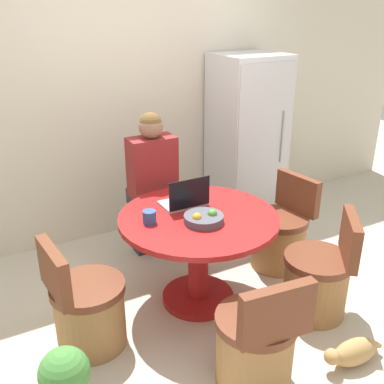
% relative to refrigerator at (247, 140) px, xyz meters
% --- Properties ---
extents(ground_plane, '(12.00, 12.00, 0.00)m').
position_rel_refrigerator_xyz_m(ground_plane, '(-1.08, -1.21, -0.86)').
color(ground_plane, beige).
extents(wall_back, '(7.00, 0.06, 2.60)m').
position_rel_refrigerator_xyz_m(wall_back, '(-1.08, 0.36, 0.44)').
color(wall_back, beige).
rests_on(wall_back, ground_plane).
extents(refrigerator, '(0.66, 0.63, 1.72)m').
position_rel_refrigerator_xyz_m(refrigerator, '(0.00, 0.00, 0.00)').
color(refrigerator, silver).
rests_on(refrigerator, ground_plane).
extents(dining_table, '(1.18, 1.18, 0.74)m').
position_rel_refrigerator_xyz_m(dining_table, '(-1.18, -1.09, -0.33)').
color(dining_table, maroon).
rests_on(dining_table, ground_plane).
extents(chair_left_side, '(0.50, 0.49, 0.81)m').
position_rel_refrigerator_xyz_m(chair_left_side, '(-2.08, -1.18, -0.58)').
color(chair_left_side, '#9E7042').
rests_on(chair_left_side, ground_plane).
extents(chair_right_side, '(0.51, 0.50, 0.81)m').
position_rel_refrigerator_xyz_m(chair_right_side, '(-0.29, -0.97, -0.58)').
color(chair_right_side, '#9E7042').
rests_on(chair_right_side, ground_plane).
extents(chair_near_right_corner, '(0.57, 0.57, 0.81)m').
position_rel_refrigerator_xyz_m(chair_near_right_corner, '(-0.47, -1.65, -0.58)').
color(chair_near_right_corner, '#9E7042').
rests_on(chair_near_right_corner, ground_plane).
extents(chair_near_camera, '(0.49, 0.50, 0.81)m').
position_rel_refrigerator_xyz_m(chair_near_camera, '(-1.28, -1.99, -0.58)').
color(chair_near_camera, '#9E7042').
rests_on(chair_near_camera, ground_plane).
extents(person_seated, '(0.40, 0.37, 1.35)m').
position_rel_refrigerator_xyz_m(person_seated, '(-1.21, -0.28, -0.12)').
color(person_seated, '#2D2D38').
rests_on(person_seated, ground_plane).
extents(laptop, '(0.34, 0.23, 0.24)m').
position_rel_refrigerator_xyz_m(laptop, '(-1.19, -0.90, -0.07)').
color(laptop, '#B7B7BC').
rests_on(laptop, dining_table).
extents(fruit_bowl, '(0.28, 0.28, 0.09)m').
position_rel_refrigerator_xyz_m(fruit_bowl, '(-1.20, -1.21, -0.09)').
color(fruit_bowl, '#4C4C56').
rests_on(fruit_bowl, dining_table).
extents(coffee_cup, '(0.09, 0.09, 0.09)m').
position_rel_refrigerator_xyz_m(coffee_cup, '(-1.54, -1.03, -0.08)').
color(coffee_cup, '#2D4C84').
rests_on(coffee_cup, dining_table).
extents(cat, '(0.47, 0.18, 0.18)m').
position_rel_refrigerator_xyz_m(cat, '(-0.64, -2.17, -0.77)').
color(cat, tan).
rests_on(cat, ground_plane).
extents(potted_plant, '(0.29, 0.29, 0.44)m').
position_rel_refrigerator_xyz_m(potted_plant, '(-2.35, -1.67, -0.61)').
color(potted_plant, slate).
rests_on(potted_plant, ground_plane).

